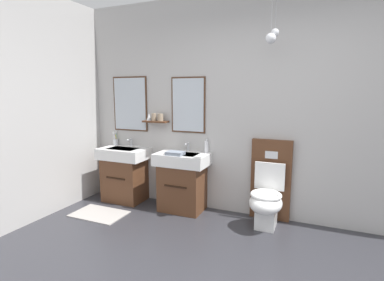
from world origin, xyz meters
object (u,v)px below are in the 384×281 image
at_px(folded_hand_towel, 175,153).
at_px(soap_dispenser, 206,147).
at_px(toothbrush_cup, 116,141).
at_px(vanity_sink_left, 125,173).
at_px(vanity_sink_right, 183,180).
at_px(toilet, 268,194).

bearing_deg(folded_hand_towel, soap_dispenser, 43.38).
xyz_separation_m(toothbrush_cup, soap_dispenser, (1.46, 0.01, 0.02)).
xyz_separation_m(vanity_sink_left, vanity_sink_right, (0.92, 0.00, 0.00)).
height_order(toothbrush_cup, folded_hand_towel, toothbrush_cup).
relative_size(vanity_sink_left, toothbrush_cup, 3.69).
bearing_deg(vanity_sink_left, toothbrush_cup, 149.78).
relative_size(vanity_sink_left, soap_dispenser, 4.14).
bearing_deg(vanity_sink_right, toilet, -0.38).
bearing_deg(vanity_sink_right, soap_dispenser, 30.91).
distance_m(vanity_sink_right, toilet, 1.12).
xyz_separation_m(vanity_sink_right, toilet, (1.12, -0.01, -0.03)).
distance_m(toilet, soap_dispenser, 0.99).
distance_m(vanity_sink_right, soap_dispenser, 0.54).
xyz_separation_m(toilet, toothbrush_cup, (-2.31, 0.16, 0.46)).
relative_size(vanity_sink_left, vanity_sink_right, 1.00).
height_order(vanity_sink_right, toilet, toilet).
bearing_deg(toothbrush_cup, vanity_sink_right, -7.37).
bearing_deg(folded_hand_towel, toilet, 6.16).
xyz_separation_m(vanity_sink_right, soap_dispenser, (0.27, 0.16, 0.44)).
height_order(vanity_sink_left, toothbrush_cup, toothbrush_cup).
bearing_deg(soap_dispenser, toilet, -11.41).
relative_size(toothbrush_cup, folded_hand_towel, 0.95).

